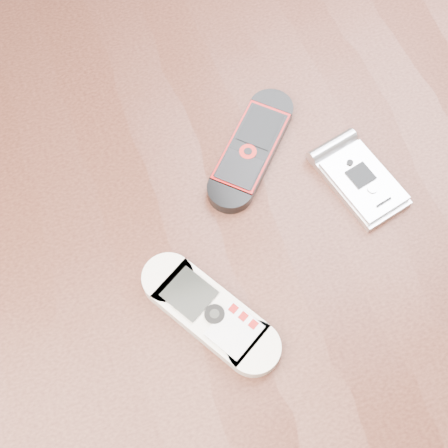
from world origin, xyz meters
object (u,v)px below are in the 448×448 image
nokia_white (210,313)px  motorola_razr (361,181)px  table (220,269)px  nokia_black_red (251,148)px

nokia_white → motorola_razr: size_ratio=1.42×
table → nokia_white: nokia_white is taller
motorola_razr → nokia_black_red: bearing=127.6°
nokia_black_red → motorola_razr: size_ratio=1.44×
nokia_black_red → motorola_razr: (0.09, -0.07, 0.00)m
motorola_razr → table: bearing=166.3°
table → nokia_white: 0.14m
table → motorola_razr: 0.19m
table → motorola_razr: motorola_razr is taller
nokia_white → nokia_black_red: (0.09, 0.15, -0.00)m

